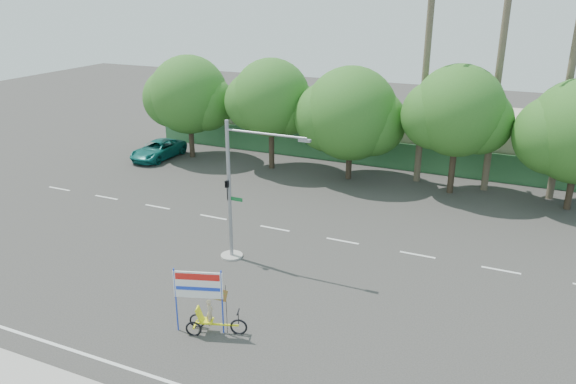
% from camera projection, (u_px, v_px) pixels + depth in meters
% --- Properties ---
extents(ground, '(120.00, 120.00, 0.00)m').
position_uv_depth(ground, '(237.00, 306.00, 23.83)').
color(ground, '#33302D').
rests_on(ground, ground).
extents(fence, '(38.00, 0.08, 2.00)m').
position_uv_depth(fence, '(376.00, 154.00, 41.89)').
color(fence, '#336B3D').
rests_on(fence, ground).
extents(building_left, '(12.00, 8.00, 4.00)m').
position_uv_depth(building_left, '(280.00, 116.00, 49.23)').
color(building_left, beige).
rests_on(building_left, ground).
extents(building_right, '(14.00, 8.00, 3.60)m').
position_uv_depth(building_right, '(496.00, 140.00, 42.39)').
color(building_right, beige).
rests_on(building_right, ground).
extents(tree_far_left, '(7.14, 6.00, 7.96)m').
position_uv_depth(tree_far_left, '(188.00, 97.00, 42.98)').
color(tree_far_left, '#473828').
rests_on(tree_far_left, ground).
extents(tree_left, '(6.66, 5.60, 8.07)m').
position_uv_depth(tree_left, '(271.00, 100.00, 40.19)').
color(tree_left, '#473828').
rests_on(tree_left, ground).
extents(tree_center, '(7.62, 6.40, 7.85)m').
position_uv_depth(tree_center, '(350.00, 116.00, 38.09)').
color(tree_center, '#473828').
rests_on(tree_center, ground).
extents(tree_right, '(6.90, 5.80, 8.36)m').
position_uv_depth(tree_right, '(457.00, 114.00, 35.14)').
color(tree_right, '#473828').
rests_on(tree_right, ground).
extents(palm_tall, '(3.73, 3.79, 17.45)m').
position_uv_depth(palm_tall, '(505.00, 27.00, 33.82)').
color(palm_tall, '#70604C').
rests_on(palm_tall, ground).
extents(palm_mid, '(3.73, 3.79, 15.45)m').
position_uv_depth(palm_mid, '(575.00, 48.00, 32.66)').
color(palm_mid, '#70604C').
rests_on(palm_mid, ground).
extents(palm_short, '(3.73, 3.79, 14.45)m').
position_uv_depth(palm_short, '(427.00, 51.00, 36.11)').
color(palm_short, '#70604C').
rests_on(palm_short, ground).
extents(traffic_signal, '(4.72, 1.10, 7.00)m').
position_uv_depth(traffic_signal, '(235.00, 204.00, 27.07)').
color(traffic_signal, gray).
rests_on(traffic_signal, ground).
extents(trike_billboard, '(2.71, 1.17, 2.78)m').
position_uv_depth(trike_billboard, '(206.00, 307.00, 21.70)').
color(trike_billboard, black).
rests_on(trike_billboard, ground).
extents(pickup_truck, '(2.46, 5.11, 1.40)m').
position_uv_depth(pickup_truck, '(158.00, 150.00, 43.95)').
color(pickup_truck, '#0E655E').
rests_on(pickup_truck, ground).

